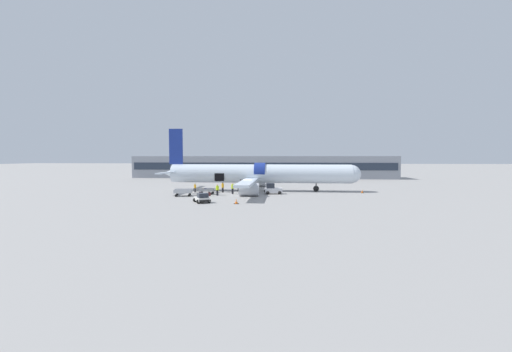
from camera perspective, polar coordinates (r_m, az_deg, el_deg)
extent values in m
plane|color=gray|center=(52.01, -2.12, -3.28)|extent=(500.00, 500.00, 0.00)
cube|color=gray|center=(93.69, 1.17, 1.66)|extent=(76.13, 10.50, 6.38)
cube|color=#232D3D|center=(88.39, 0.93, 1.77)|extent=(74.61, 0.16, 2.04)
cylinder|color=silver|center=(56.41, 0.74, 0.43)|extent=(32.27, 3.34, 3.34)
sphere|color=silver|center=(57.45, 16.99, 0.34)|extent=(3.17, 3.17, 3.17)
cone|color=silver|center=(59.87, -14.85, 0.49)|extent=(3.84, 3.07, 3.07)
cylinder|color=navy|center=(56.36, 0.73, 0.73)|extent=(1.94, 3.35, 3.35)
cube|color=navy|center=(59.62, -14.35, 5.21)|extent=(2.51, 0.28, 6.48)
cube|color=silver|center=(55.72, -15.81, 0.61)|extent=(0.90, 8.43, 0.20)
cube|color=silver|center=(63.65, -13.09, 0.98)|extent=(0.90, 8.43, 0.20)
cube|color=silver|center=(48.63, -1.52, -1.14)|extent=(2.15, 15.05, 0.40)
cube|color=silver|center=(64.56, 0.15, -0.01)|extent=(2.15, 15.05, 0.40)
cylinder|color=#B2B7BF|center=(48.74, -1.28, -2.47)|extent=(3.03, 1.98, 1.98)
cylinder|color=#B2B7BF|center=(64.58, 0.32, -1.02)|extent=(3.03, 1.98, 1.98)
cube|color=black|center=(55.82, -6.68, -0.23)|extent=(1.70, 0.12, 1.40)
cylinder|color=#56565B|center=(56.64, 10.88, -1.36)|extent=(0.22, 0.22, 1.77)
sphere|color=black|center=(56.72, 10.87, -2.25)|extent=(1.03, 1.03, 1.03)
cylinder|color=#56565B|center=(54.53, -2.84, -1.49)|extent=(0.22, 0.22, 1.77)
sphere|color=black|center=(54.61, -2.84, -2.41)|extent=(1.03, 1.03, 1.03)
cylinder|color=#56565B|center=(59.21, -2.20, -1.10)|extent=(0.22, 0.22, 1.77)
sphere|color=black|center=(59.29, -2.20, -1.95)|extent=(1.03, 1.03, 1.03)
cube|color=silver|center=(42.81, -9.82, -4.12)|extent=(2.62, 2.98, 0.48)
cube|color=#232833|center=(42.32, -9.66, -3.48)|extent=(1.70, 1.65, 0.59)
cube|color=black|center=(41.56, -9.32, -4.48)|extent=(1.24, 0.80, 0.24)
sphere|color=black|center=(41.82, -10.45, -4.59)|extent=(0.56, 0.56, 0.56)
sphere|color=black|center=(42.21, -8.55, -4.49)|extent=(0.56, 0.56, 0.56)
sphere|color=black|center=(43.49, -11.05, -4.29)|extent=(0.56, 0.56, 0.56)
sphere|color=black|center=(43.87, -9.22, -4.20)|extent=(0.56, 0.56, 0.56)
cube|color=silver|center=(51.99, 3.18, -2.61)|extent=(3.00, 1.70, 0.74)
cube|color=#232833|center=(51.87, 2.64, -1.77)|extent=(1.42, 1.31, 0.80)
cube|color=black|center=(51.90, 1.56, -2.78)|extent=(0.27, 1.24, 0.37)
sphere|color=black|center=(52.59, 2.07, -2.89)|extent=(0.56, 0.56, 0.56)
sphere|color=black|center=(51.30, 2.16, -3.05)|extent=(0.56, 0.56, 0.56)
sphere|color=black|center=(52.76, 4.17, -2.88)|extent=(0.56, 0.56, 0.56)
sphere|color=black|center=(51.47, 4.32, -3.04)|extent=(0.56, 0.56, 0.56)
cube|color=#999BA0|center=(52.21, -8.96, -2.71)|extent=(2.72, 1.50, 0.05)
cube|color=#999BA0|center=(51.96, -7.56, -2.47)|extent=(0.13, 1.36, 0.40)
cube|color=#999BA0|center=(51.55, -9.10, -2.53)|extent=(2.60, 0.20, 0.40)
cube|color=#999BA0|center=(52.82, -8.83, -2.39)|extent=(2.60, 0.20, 0.40)
cube|color=#333338|center=(51.93, -7.04, -2.97)|extent=(0.90, 0.13, 0.06)
sphere|color=black|center=(51.41, -8.09, -3.16)|extent=(0.40, 0.40, 0.40)
sphere|color=black|center=(52.74, -7.83, -2.99)|extent=(0.40, 0.40, 0.40)
sphere|color=black|center=(51.77, -10.11, -3.14)|extent=(0.40, 0.40, 0.40)
sphere|color=black|center=(53.09, -9.80, -2.97)|extent=(0.40, 0.40, 0.40)
cube|color=#1E2347|center=(52.07, -9.18, -2.45)|extent=(0.36, 0.27, 0.45)
cube|color=#2D2D33|center=(51.78, -8.24, -2.53)|extent=(0.55, 0.26, 0.34)
cube|color=olive|center=(52.57, -9.49, -2.46)|extent=(0.51, 0.30, 0.34)
cube|color=#14472D|center=(52.20, -10.05, -2.50)|extent=(0.33, 0.19, 0.35)
cube|color=#B7BABF|center=(50.35, -13.12, -2.96)|extent=(3.10, 2.20, 0.05)
cube|color=#B7BABF|center=(50.20, -11.56, -2.63)|extent=(0.41, 1.60, 0.52)
cube|color=#B7BABF|center=(49.54, -13.21, -2.73)|extent=(2.70, 0.66, 0.52)
cube|color=#B7BABF|center=(51.09, -13.03, -2.54)|extent=(2.70, 0.66, 0.52)
cube|color=#333338|center=(50.22, -11.00, -3.21)|extent=(0.90, 0.27, 0.06)
sphere|color=black|center=(49.49, -12.07, -3.46)|extent=(0.40, 0.40, 0.40)
sphere|color=black|center=(51.10, -11.92, -3.24)|extent=(0.40, 0.40, 0.40)
sphere|color=black|center=(49.69, -14.34, -3.46)|extent=(0.40, 0.40, 0.40)
sphere|color=black|center=(51.30, -14.12, -3.25)|extent=(0.40, 0.40, 0.40)
cube|color=#2D2D33|center=(50.43, -13.98, -2.71)|extent=(0.37, 0.20, 0.38)
cube|color=#4C1E1E|center=(50.38, -12.69, -2.67)|extent=(0.40, 0.32, 0.43)
cylinder|color=#2D2D33|center=(55.23, -11.02, -2.55)|extent=(0.39, 0.39, 0.76)
cylinder|color=orange|center=(55.16, -11.02, -1.85)|extent=(0.50, 0.50, 0.60)
sphere|color=#9E7556|center=(55.12, -11.03, -1.43)|extent=(0.21, 0.21, 0.21)
cylinder|color=orange|center=(55.36, -11.11, -1.90)|extent=(0.16, 0.16, 0.55)
cylinder|color=orange|center=(54.97, -10.93, -1.93)|extent=(0.16, 0.16, 0.55)
cylinder|color=black|center=(52.10, -4.28, -2.78)|extent=(0.46, 0.46, 0.90)
cylinder|color=#CCE523|center=(52.02, -4.28, -1.90)|extent=(0.59, 0.59, 0.71)
sphere|color=tan|center=(51.97, -4.29, -1.37)|extent=(0.25, 0.25, 0.25)
cylinder|color=#CCE523|center=(52.22, -4.46, -1.96)|extent=(0.19, 0.19, 0.65)
cylinder|color=#CCE523|center=(51.83, -4.11, -2.00)|extent=(0.19, 0.19, 0.65)
cylinder|color=black|center=(50.12, -7.05, -3.05)|extent=(0.44, 0.44, 0.88)
cylinder|color=#B7E019|center=(50.04, -7.05, -2.15)|extent=(0.57, 0.57, 0.69)
sphere|color=tan|center=(50.00, -7.06, -1.62)|extent=(0.24, 0.24, 0.24)
cylinder|color=#B7E019|center=(49.88, -6.85, -2.26)|extent=(0.18, 0.18, 0.64)
cylinder|color=#B7E019|center=(50.22, -7.25, -2.22)|extent=(0.18, 0.18, 0.64)
cylinder|color=black|center=(54.52, -6.07, -2.53)|extent=(0.34, 0.34, 0.86)
cylinder|color=orange|center=(54.44, -6.08, -1.72)|extent=(0.43, 0.43, 0.68)
sphere|color=brown|center=(54.41, -6.08, -1.24)|extent=(0.24, 0.24, 0.24)
cylinder|color=orange|center=(54.69, -6.04, -1.78)|extent=(0.14, 0.14, 0.62)
cylinder|color=orange|center=(54.21, -6.11, -1.83)|extent=(0.14, 0.14, 0.62)
cube|color=#721951|center=(50.10, -10.13, -3.29)|extent=(0.46, 0.28, 0.51)
cube|color=black|center=(50.06, -10.13, -2.93)|extent=(0.28, 0.07, 0.12)
cube|color=#4C1E1E|center=(49.75, -8.52, -3.30)|extent=(0.48, 0.22, 0.55)
cube|color=black|center=(49.71, -8.52, -2.92)|extent=(0.30, 0.05, 0.12)
cube|color=black|center=(56.34, 18.75, -2.92)|extent=(0.51, 0.51, 0.03)
cone|color=orange|center=(56.31, 18.75, -2.62)|extent=(0.38, 0.38, 0.63)
cylinder|color=white|center=(56.31, 18.75, -2.59)|extent=(0.22, 0.22, 0.08)
cube|color=black|center=(41.19, -3.60, -5.03)|extent=(0.61, 0.61, 0.03)
cone|color=orange|center=(41.14, -3.60, -4.62)|extent=(0.45, 0.45, 0.62)
cylinder|color=white|center=(41.14, -3.60, -4.58)|extent=(0.26, 0.26, 0.07)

